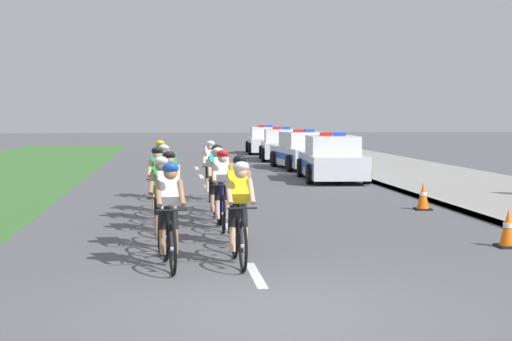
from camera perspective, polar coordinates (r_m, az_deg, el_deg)
name	(u,v)px	position (r m, az deg, el deg)	size (l,w,h in m)	color
ground_plane	(277,314)	(8.19, 1.64, -11.06)	(160.00, 160.00, 0.00)	#56565B
sidewalk_slab	(457,183)	(23.68, 15.38, -0.92)	(5.01, 60.00, 0.12)	gray
kerb_edge	(382,183)	(22.87, 9.75, -0.99)	(0.16, 60.00, 0.13)	#9E9E99
lane_markings_centre	(216,204)	(17.93, -3.09, -2.60)	(0.14, 25.60, 0.01)	white
cyclist_lead	(169,213)	(10.44, -6.79, -3.33)	(0.45, 1.72, 1.56)	black
cyclist_second	(239,211)	(10.59, -1.35, -3.19)	(0.42, 1.72, 1.56)	black
cyclist_third	(162,201)	(11.93, -7.28, -2.37)	(0.43, 1.72, 1.56)	black
cyclist_fourth	(239,199)	(12.17, -1.35, -2.20)	(0.42, 1.72, 1.56)	black
cyclist_fifth	(169,190)	(13.58, -6.75, -1.55)	(0.42, 1.72, 1.56)	black
cyclist_sixth	(222,188)	(13.90, -2.65, -1.38)	(0.42, 1.72, 1.56)	black
cyclist_seventh	(158,182)	(15.20, -7.60, -0.92)	(0.43, 1.72, 1.56)	black
cyclist_eighth	(217,183)	(14.93, -3.06, -0.99)	(0.42, 1.72, 1.56)	black
cyclist_ninth	(164,177)	(16.47, -7.15, -0.51)	(0.42, 1.72, 1.56)	black
cyclist_tenth	(217,177)	(16.31, -3.06, -0.53)	(0.44, 1.72, 1.56)	black
cyclist_eleventh	(162,168)	(19.12, -7.35, 0.16)	(0.45, 1.72, 1.56)	black
cyclist_twelfth	(211,169)	(18.72, -3.53, 0.10)	(0.45, 1.72, 1.56)	black
police_car_nearest	(332,160)	(24.40, 5.92, 0.83)	(2.23, 4.51, 1.59)	silver
police_car_second	(303,152)	(29.48, 3.69, 1.45)	(2.26, 4.52, 1.59)	silver
police_car_third	(281,146)	(35.11, 1.97, 1.93)	(2.28, 4.53, 1.59)	silver
police_car_furthest	(265,141)	(40.97, 0.69, 2.28)	(2.18, 4.49, 1.59)	white
traffic_cone_near	(423,196)	(17.20, 12.87, -1.97)	(0.36, 0.36, 0.64)	black
traffic_cone_far	(508,229)	(12.77, 19.02, -4.29)	(0.36, 0.36, 0.64)	black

